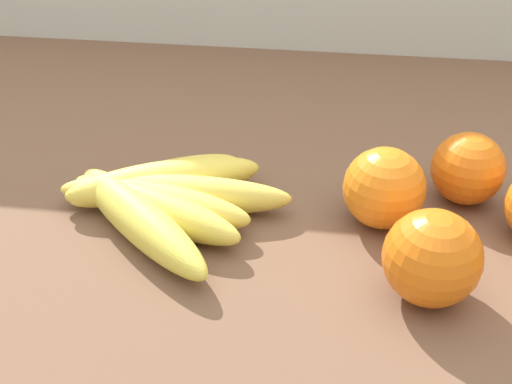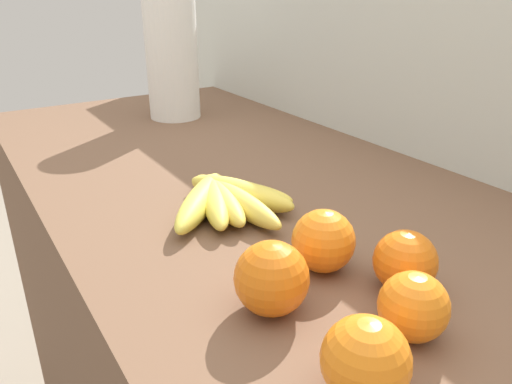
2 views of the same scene
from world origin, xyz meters
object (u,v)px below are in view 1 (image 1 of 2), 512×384
banana_bunch (159,198)px  orange_front (468,168)px  orange_back_right (384,188)px  orange_far_right (432,258)px

banana_bunch → orange_front: size_ratio=3.18×
orange_back_right → orange_far_right: size_ratio=0.96×
orange_far_right → orange_front: 0.15m
banana_bunch → orange_back_right: (0.20, 0.02, 0.02)m
banana_bunch → orange_back_right: orange_back_right is taller
orange_front → orange_back_right: bearing=-149.0°
banana_bunch → orange_back_right: 0.20m
banana_bunch → orange_back_right: size_ratio=2.96×
orange_front → orange_far_right: bearing=-107.8°
banana_bunch → orange_back_right: bearing=4.5°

